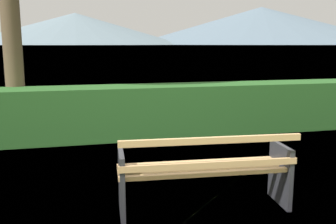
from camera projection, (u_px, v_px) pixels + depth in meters
ground_plane at (203, 207)px, 4.17m from camera, size 1400.00×1400.00×0.00m
water_surface at (77, 46)px, 299.32m from camera, size 620.00×620.00×0.00m
park_bench at (205, 172)px, 4.03m from camera, size 1.87×0.70×0.87m
hedge_row at (147, 111)px, 7.32m from camera, size 13.94×0.86×0.98m
distant_hills at (140, 27)px, 579.28m from camera, size 980.95×426.80×60.98m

